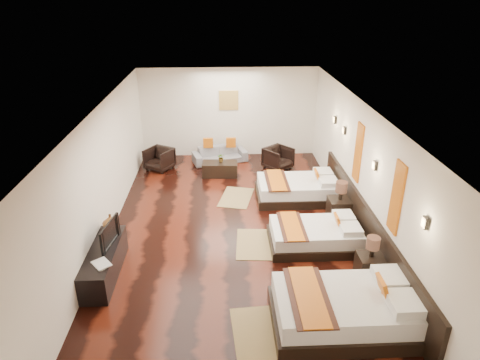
{
  "coord_description": "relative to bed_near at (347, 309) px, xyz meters",
  "views": [
    {
      "loc": [
        -0.26,
        -8.28,
        5.0
      ],
      "look_at": [
        0.14,
        0.29,
        1.1
      ],
      "focal_mm": 31.86,
      "sensor_mm": 36.0,
      "label": 1
    }
  ],
  "objects": [
    {
      "name": "jute_mat_mid",
      "position": [
        -1.29,
        2.42,
        -0.3
      ],
      "size": [
        0.83,
        1.25,
        0.01
      ],
      "primitive_type": "cube",
      "rotation": [
        0.0,
        0.0,
        -0.07
      ],
      "color": "olive",
      "rests_on": "floor"
    },
    {
      "name": "right_wall",
      "position": [
        1.05,
        3.03,
        1.1
      ],
      "size": [
        0.01,
        9.5,
        2.8
      ],
      "primitive_type": "cube",
      "color": "silver",
      "rests_on": "floor"
    },
    {
      "name": "bed_near",
      "position": [
        0.0,
        0.0,
        0.0
      ],
      "size": [
        2.33,
        1.46,
        0.89
      ],
      "color": "black",
      "rests_on": "floor"
    },
    {
      "name": "coffee_table",
      "position": [
        -2.01,
        6.1,
        -0.1
      ],
      "size": [
        1.02,
        0.55,
        0.4
      ],
      "primitive_type": "cube",
      "rotation": [
        0.0,
        0.0,
        -0.05
      ],
      "color": "black",
      "rests_on": "floor"
    },
    {
      "name": "tv_console",
      "position": [
        -4.2,
        1.51,
        -0.03
      ],
      "size": [
        0.5,
        1.8,
        0.55
      ],
      "primitive_type": "cube",
      "color": "black",
      "rests_on": "floor"
    },
    {
      "name": "back_wall",
      "position": [
        -1.7,
        7.78,
        1.1
      ],
      "size": [
        5.5,
        0.01,
        2.8
      ],
      "primitive_type": "cube",
      "color": "silver",
      "rests_on": "floor"
    },
    {
      "name": "armchair_left",
      "position": [
        -3.81,
        6.63,
        0.03
      ],
      "size": [
        0.98,
        0.99,
        0.66
      ],
      "primitive_type": "imported",
      "rotation": [
        0.0,
        0.0,
        -0.55
      ],
      "color": "black",
      "rests_on": "floor"
    },
    {
      "name": "jute_mat_far",
      "position": [
        -1.59,
        4.64,
        -0.3
      ],
      "size": [
        1.01,
        1.34,
        0.01
      ],
      "primitive_type": "cube",
      "rotation": [
        0.0,
        0.0,
        -0.24
      ],
      "color": "olive",
      "rests_on": "floor"
    },
    {
      "name": "sconce_near",
      "position": [
        1.01,
        0.03,
        1.55
      ],
      "size": [
        0.07,
        0.12,
        0.18
      ],
      "color": "black",
      "rests_on": "right_wall"
    },
    {
      "name": "sofa",
      "position": [
        -2.01,
        7.15,
        -0.06
      ],
      "size": [
        1.77,
        1.09,
        0.48
      ],
      "primitive_type": "imported",
      "rotation": [
        0.0,
        0.0,
        0.28
      ],
      "color": "slate",
      "rests_on": "floor"
    },
    {
      "name": "bed_far",
      "position": [
        -0.0,
        4.52,
        -0.03
      ],
      "size": [
        2.07,
        1.3,
        0.79
      ],
      "color": "black",
      "rests_on": "floor"
    },
    {
      "name": "floor",
      "position": [
        -1.7,
        3.03,
        -0.3
      ],
      "size": [
        5.5,
        9.5,
        0.01
      ],
      "primitive_type": "cube",
      "color": "black",
      "rests_on": "ground"
    },
    {
      "name": "sconce_far",
      "position": [
        1.01,
        4.43,
        1.55
      ],
      "size": [
        0.07,
        0.12,
        0.18
      ],
      "color": "black",
      "rests_on": "right_wall"
    },
    {
      "name": "table_plant",
      "position": [
        -1.97,
        6.17,
        0.22
      ],
      "size": [
        0.24,
        0.21,
        0.25
      ],
      "primitive_type": "imported",
      "rotation": [
        0.0,
        0.0,
        -0.1
      ],
      "color": "#2B5B1E",
      "rests_on": "coffee_table"
    },
    {
      "name": "figurine",
      "position": [
        -4.2,
        2.26,
        0.41
      ],
      "size": [
        0.36,
        0.36,
        0.34
      ],
      "primitive_type": "imported",
      "rotation": [
        0.0,
        0.0,
        -0.12
      ],
      "color": "brown",
      "rests_on": "tv_console"
    },
    {
      "name": "ceiling",
      "position": [
        -1.7,
        3.03,
        2.5
      ],
      "size": [
        5.5,
        9.5,
        0.01
      ],
      "primitive_type": "cube",
      "color": "white",
      "rests_on": "floor"
    },
    {
      "name": "sconce_lounge",
      "position": [
        1.01,
        5.33,
        1.55
      ],
      "size": [
        0.07,
        0.12,
        0.18
      ],
      "color": "black",
      "rests_on": "right_wall"
    },
    {
      "name": "left_wall",
      "position": [
        -4.45,
        3.03,
        1.1
      ],
      "size": [
        0.01,
        9.5,
        2.8
      ],
      "primitive_type": "cube",
      "color": "silver",
      "rests_on": "floor"
    },
    {
      "name": "tv",
      "position": [
        -4.15,
        1.7,
        0.48
      ],
      "size": [
        0.24,
        0.83,
        0.47
      ],
      "primitive_type": "imported",
      "rotation": [
        0.0,
        0.0,
        1.41
      ],
      "color": "black",
      "rests_on": "tv_console"
    },
    {
      "name": "nightstand_b",
      "position": [
        0.75,
        3.33,
        0.04
      ],
      "size": [
        0.5,
        0.5,
        0.99
      ],
      "color": "black",
      "rests_on": "floor"
    },
    {
      "name": "headboard_panel",
      "position": [
        1.01,
        2.23,
        0.15
      ],
      "size": [
        0.08,
        6.6,
        0.9
      ],
      "primitive_type": "cube",
      "color": "black",
      "rests_on": "floor"
    },
    {
      "name": "bed_mid",
      "position": [
        -0.01,
        2.31,
        -0.06
      ],
      "size": [
        1.9,
        1.2,
        0.73
      ],
      "color": "black",
      "rests_on": "floor"
    },
    {
      "name": "jute_mat_near",
      "position": [
        -1.45,
        -0.14,
        -0.3
      ],
      "size": [
        0.84,
        1.25,
        0.01
      ],
      "primitive_type": "cube",
      "rotation": [
        0.0,
        0.0,
        0.07
      ],
      "color": "olive",
      "rests_on": "floor"
    },
    {
      "name": "book",
      "position": [
        -4.2,
        0.96,
        0.26
      ],
      "size": [
        0.42,
        0.43,
        0.03
      ],
      "primitive_type": "imported",
      "rotation": [
        0.0,
        0.0,
        0.68
      ],
      "color": "black",
      "rests_on": "tv_console"
    },
    {
      "name": "gold_artwork",
      "position": [
        -1.7,
        7.76,
        1.5
      ],
      "size": [
        0.6,
        0.04,
        0.6
      ],
      "primitive_type": "cube",
      "color": "#AD873F",
      "rests_on": "back_wall"
    },
    {
      "name": "orange_panel_b",
      "position": [
        1.03,
        3.33,
        1.4
      ],
      "size": [
        0.04,
        0.4,
        1.3
      ],
      "primitive_type": "cube",
      "color": "#D86014",
      "rests_on": "right_wall"
    },
    {
      "name": "sconce_mid",
      "position": [
        1.01,
        2.23,
        1.55
      ],
      "size": [
        0.07,
        0.12,
        0.18
      ],
      "color": "black",
      "rests_on": "right_wall"
    },
    {
      "name": "armchair_right",
      "position": [
        -0.27,
        6.51,
        0.03
      ],
      "size": [
        1.02,
        1.02,
        0.67
      ],
      "primitive_type": "imported",
      "rotation": [
        0.0,
        0.0,
        0.7
      ],
      "color": "black",
      "rests_on": "floor"
    },
    {
      "name": "nightstand_a",
      "position": [
        0.75,
        1.14,
        0.01
      ],
      "size": [
        0.46,
        0.46,
        0.91
      ],
      "color": "black",
      "rests_on": "floor"
    },
    {
      "name": "orange_panel_a",
      "position": [
        1.03,
        1.13,
        1.4
      ],
      "size": [
        0.04,
        0.4,
        1.3
      ],
      "primitive_type": "cube",
      "color": "#D86014",
      "rests_on": "right_wall"
    }
  ]
}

